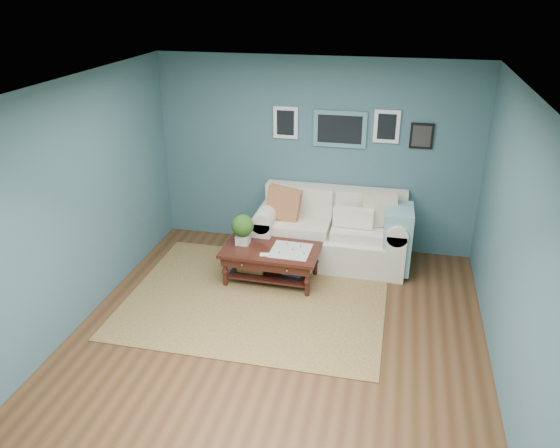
# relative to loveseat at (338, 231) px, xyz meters

# --- Properties ---
(room_shell) EXTENTS (5.00, 5.02, 2.70)m
(room_shell) POSITION_rel_loveseat_xyz_m (-0.41, -1.97, 0.92)
(room_shell) COLOR brown
(room_shell) RESTS_ON ground
(area_rug) EXTENTS (3.13, 2.50, 0.01)m
(area_rug) POSITION_rel_loveseat_xyz_m (-0.84, -1.24, -0.43)
(area_rug) COLOR brown
(area_rug) RESTS_ON ground
(loveseat) EXTENTS (2.09, 0.95, 1.07)m
(loveseat) POSITION_rel_loveseat_xyz_m (0.00, 0.00, 0.00)
(loveseat) COLOR beige
(loveseat) RESTS_ON ground
(coffee_table) EXTENTS (1.25, 0.75, 0.86)m
(coffee_table) POSITION_rel_loveseat_xyz_m (-0.83, -0.75, -0.05)
(coffee_table) COLOR black
(coffee_table) RESTS_ON ground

